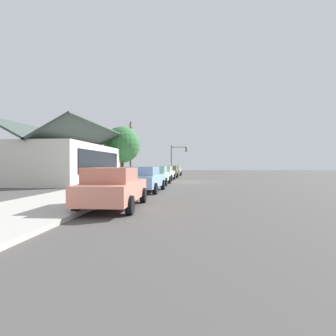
# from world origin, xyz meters

# --- Properties ---
(ground_plane) EXTENTS (120.00, 120.00, 0.00)m
(ground_plane) POSITION_xyz_m (0.00, 0.00, 0.00)
(ground_plane) COLOR #4C4947
(sidewalk_curb) EXTENTS (60.00, 4.20, 0.16)m
(sidewalk_curb) POSITION_xyz_m (0.00, 5.60, 0.08)
(sidewalk_curb) COLOR #B2AFA8
(sidewalk_curb) RESTS_ON ground
(car_coral) EXTENTS (4.79, 2.16, 1.59)m
(car_coral) POSITION_xyz_m (-16.46, 2.85, 0.82)
(car_coral) COLOR #EA8C75
(car_coral) RESTS_ON ground
(car_skyblue) EXTENTS (4.83, 2.23, 1.59)m
(car_skyblue) POSITION_xyz_m (-10.10, 2.82, 0.82)
(car_skyblue) COLOR #8CB7E0
(car_skyblue) RESTS_ON ground
(car_seafoam) EXTENTS (4.73, 2.10, 1.59)m
(car_seafoam) POSITION_xyz_m (-4.16, 2.85, 0.82)
(car_seafoam) COLOR #9ED1BC
(car_seafoam) RESTS_ON ground
(car_silver) EXTENTS (4.50, 2.08, 1.59)m
(car_silver) POSITION_xyz_m (2.29, 2.86, 0.81)
(car_silver) COLOR silver
(car_silver) RESTS_ON ground
(car_olive) EXTENTS (4.81, 2.07, 1.59)m
(car_olive) POSITION_xyz_m (8.71, 2.77, 0.82)
(car_olive) COLOR olive
(car_olive) RESTS_ON ground
(car_ivory) EXTENTS (4.64, 1.97, 1.59)m
(car_ivory) POSITION_xyz_m (15.36, 2.61, 0.81)
(car_ivory) COLOR silver
(car_ivory) RESTS_ON ground
(storefront_building) EXTENTS (13.46, 7.08, 5.53)m
(storefront_building) POSITION_xyz_m (-1.85, 11.98, 1.94)
(storefront_building) COLOR silver
(storefront_building) RESTS_ON ground
(shade_tree) EXTENTS (4.65, 4.65, 6.61)m
(shade_tree) POSITION_xyz_m (6.72, 8.85, 4.27)
(shade_tree) COLOR brown
(shade_tree) RESTS_ON ground
(traffic_light_main) EXTENTS (0.37, 2.79, 5.20)m
(traffic_light_main) POSITION_xyz_m (19.81, 2.54, 3.49)
(traffic_light_main) COLOR #383833
(traffic_light_main) RESTS_ON ground
(utility_pole_wooden) EXTENTS (1.80, 0.24, 7.50)m
(utility_pole_wooden) POSITION_xyz_m (8.59, 8.20, 3.93)
(utility_pole_wooden) COLOR brown
(utility_pole_wooden) RESTS_ON ground
(fire_hydrant_red) EXTENTS (0.22, 0.22, 0.71)m
(fire_hydrant_red) POSITION_xyz_m (-4.43, 4.20, 0.50)
(fire_hydrant_red) COLOR red
(fire_hydrant_red) RESTS_ON sidewalk_curb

